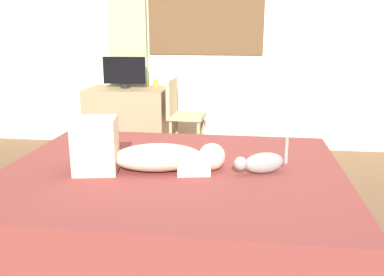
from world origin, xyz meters
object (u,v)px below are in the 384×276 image
at_px(desk, 128,120).
at_px(tv_monitor, 124,72).
at_px(person_lying, 142,153).
at_px(cat, 261,163).
at_px(bed, 173,207).
at_px(cup, 155,83).
at_px(chair_by_desk, 181,112).

height_order(desk, tv_monitor, tv_monitor).
relative_size(person_lying, cat, 2.81).
height_order(bed, person_lying, person_lying).
height_order(desk, cup, cup).
relative_size(bed, desk, 2.46).
distance_m(bed, tv_monitor, 2.36).
bearing_deg(desk, person_lying, -71.58).
height_order(person_lying, chair_by_desk, person_lying).
xyz_separation_m(cat, cup, (-1.16, 2.28, 0.17)).
height_order(bed, chair_by_desk, chair_by_desk).
relative_size(tv_monitor, chair_by_desk, 0.56).
relative_size(desk, chair_by_desk, 1.05).
relative_size(bed, cup, 27.43).
distance_m(bed, cat, 0.65).
distance_m(desk, tv_monitor, 0.55).
bearing_deg(person_lying, tv_monitor, 108.93).
bearing_deg(person_lying, chair_by_desk, 92.33).
relative_size(person_lying, desk, 1.05).
height_order(bed, desk, desk).
bearing_deg(person_lying, cat, 3.91).
bearing_deg(cat, cup, 116.97).
distance_m(person_lying, tv_monitor, 2.28).
bearing_deg(cup, cat, -63.03).
distance_m(bed, cup, 2.40).
xyz_separation_m(person_lying, tv_monitor, (-0.73, 2.14, 0.27)).
height_order(person_lying, cup, person_lying).
bearing_deg(tv_monitor, cup, 32.40).
relative_size(desk, cup, 11.16).
xyz_separation_m(person_lying, desk, (-0.71, 2.14, -0.28)).
relative_size(cat, chair_by_desk, 0.39).
relative_size(person_lying, tv_monitor, 1.96).
bearing_deg(chair_by_desk, desk, 170.46).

